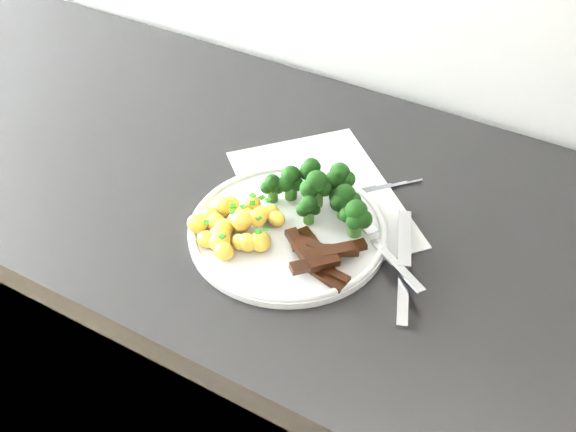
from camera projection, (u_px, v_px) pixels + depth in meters
counter at (289, 388)px, 1.25m from camera, size 2.34×0.59×0.88m
recipe_paper at (321, 197)px, 0.95m from camera, size 0.33×0.32×0.00m
plate at (288, 229)px, 0.90m from camera, size 0.25×0.25×0.01m
broccoli at (324, 191)px, 0.90m from camera, size 0.16×0.09×0.06m
potatoes at (234, 226)px, 0.88m from camera, size 0.11×0.11×0.04m
beef_strips at (321, 255)px, 0.84m from camera, size 0.11×0.10×0.03m
fork at (387, 252)px, 0.85m from camera, size 0.14×0.10×0.01m
knife at (403, 279)px, 0.83m from camera, size 0.08×0.18×0.02m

